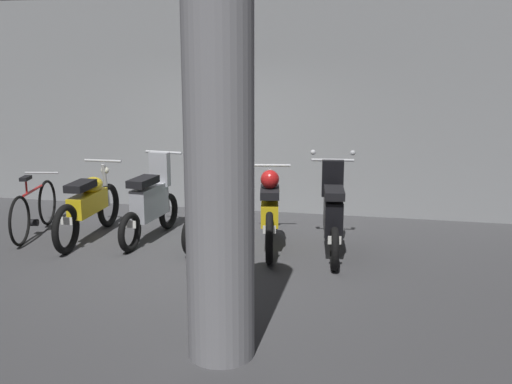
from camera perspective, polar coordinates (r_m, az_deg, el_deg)
ground_plane at (r=7.97m, az=-5.60°, el=-6.04°), size 80.00×80.00×0.00m
back_wall at (r=10.17m, az=-1.31°, el=7.84°), size 16.00×0.30×3.39m
motorbike_slot_0 at (r=8.93m, az=-15.04°, el=-1.10°), size 0.56×1.95×1.03m
motorbike_slot_1 at (r=8.73m, az=-9.59°, el=-0.92°), size 0.56×1.68×1.18m
motorbike_slot_2 at (r=8.49m, az=-4.20°, el=-1.14°), size 0.59×1.68×1.29m
motorbike_slot_3 at (r=8.23m, az=1.27°, el=-1.56°), size 0.59×1.94×1.08m
motorbike_slot_4 at (r=8.01m, az=7.04°, el=-2.04°), size 0.59×1.68×1.29m
bicycle at (r=9.40m, az=-19.63°, el=-1.54°), size 0.50×1.71×0.89m
support_pillar at (r=5.03m, az=-3.40°, el=2.90°), size 0.57×0.57×3.39m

